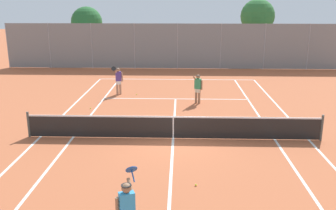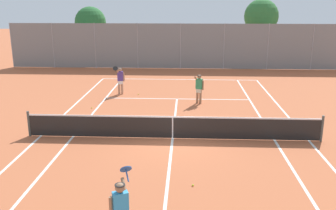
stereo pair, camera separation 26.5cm
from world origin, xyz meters
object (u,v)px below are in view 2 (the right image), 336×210
(player_near_side, at_px, (121,210))
(player_far_left, at_px, (120,79))
(tennis_net, at_px, (173,127))
(loose_tennis_ball_0, at_px, (220,128))
(tree_behind_left, at_px, (91,23))
(tree_behind_right, at_px, (261,18))
(player_far_right, at_px, (199,87))
(loose_tennis_ball_1, at_px, (92,108))
(loose_tennis_ball_2, at_px, (276,132))
(loose_tennis_ball_3, at_px, (138,94))
(loose_tennis_ball_4, at_px, (193,185))

(player_near_side, height_order, player_far_left, same)
(tennis_net, height_order, loose_tennis_ball_0, tennis_net)
(loose_tennis_ball_0, height_order, tree_behind_left, tree_behind_left)
(player_far_left, xyz_separation_m, tree_behind_right, (10.26, 11.54, 3.11))
(player_far_right, xyz_separation_m, loose_tennis_ball_1, (-5.62, -1.28, -0.88))
(loose_tennis_ball_2, xyz_separation_m, tree_behind_left, (-12.48, 18.43, 3.47))
(tennis_net, bearing_deg, loose_tennis_ball_2, 11.46)
(player_far_left, xyz_separation_m, loose_tennis_ball_3, (1.08, -0.11, -0.89))
(player_far_right, relative_size, loose_tennis_ball_4, 24.24)
(loose_tennis_ball_1, xyz_separation_m, tree_behind_right, (11.24, 14.71, 4.00))
(player_far_left, relative_size, loose_tennis_ball_4, 26.88)
(loose_tennis_ball_2, height_order, tree_behind_left, tree_behind_left)
(loose_tennis_ball_4, bearing_deg, loose_tennis_ball_0, 76.69)
(loose_tennis_ball_4, bearing_deg, tennis_net, 100.88)
(loose_tennis_ball_0, xyz_separation_m, loose_tennis_ball_3, (-4.39, 5.96, 0.00))
(player_near_side, height_order, tree_behind_right, tree_behind_right)
(player_near_side, bearing_deg, tree_behind_left, 105.32)
(loose_tennis_ball_0, relative_size, loose_tennis_ball_4, 1.00)
(loose_tennis_ball_3, bearing_deg, player_near_side, -84.17)
(player_near_side, distance_m, player_far_left, 14.60)
(player_near_side, distance_m, loose_tennis_ball_4, 3.51)
(tennis_net, bearing_deg, player_far_right, 77.44)
(loose_tennis_ball_0, xyz_separation_m, loose_tennis_ball_1, (-6.45, 2.90, 0.00))
(player_far_left, distance_m, loose_tennis_ball_2, 10.19)
(player_near_side, bearing_deg, loose_tennis_ball_4, 60.70)
(tree_behind_left, bearing_deg, tree_behind_right, -1.55)
(player_far_left, height_order, loose_tennis_ball_3, player_far_left)
(player_far_left, bearing_deg, loose_tennis_ball_1, -107.19)
(loose_tennis_ball_0, bearing_deg, loose_tennis_ball_4, -103.31)
(loose_tennis_ball_2, height_order, loose_tennis_ball_4, same)
(loose_tennis_ball_4, distance_m, tree_behind_left, 25.23)
(loose_tennis_ball_0, height_order, loose_tennis_ball_4, same)
(tennis_net, relative_size, player_far_left, 6.76)
(loose_tennis_ball_2, relative_size, loose_tennis_ball_3, 1.00)
(tennis_net, xyz_separation_m, loose_tennis_ball_3, (-2.34, 7.26, -0.48))
(loose_tennis_ball_3, distance_m, tree_behind_right, 15.37)
(player_far_left, bearing_deg, player_near_side, -80.00)
(player_far_left, xyz_separation_m, loose_tennis_ball_0, (5.47, -6.07, -0.89))
(player_near_side, height_order, loose_tennis_ball_2, player_near_side)
(player_far_left, bearing_deg, tennis_net, -65.10)
(loose_tennis_ball_1, distance_m, loose_tennis_ball_4, 9.74)
(loose_tennis_ball_0, bearing_deg, player_far_left, 132.01)
(loose_tennis_ball_0, xyz_separation_m, tree_behind_left, (-10.14, 18.01, 3.47))
(player_far_left, xyz_separation_m, player_far_right, (4.64, -1.89, -0.02))
(player_far_right, bearing_deg, player_far_left, 157.81)
(tennis_net, bearing_deg, player_far_left, 114.90)
(loose_tennis_ball_2, bearing_deg, loose_tennis_ball_0, 169.93)
(player_far_left, distance_m, tree_behind_left, 13.08)
(loose_tennis_ball_4, bearing_deg, loose_tennis_ball_3, 105.43)
(loose_tennis_ball_0, relative_size, tree_behind_left, 0.01)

